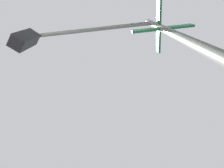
{
  "coord_description": "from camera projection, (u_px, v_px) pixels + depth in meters",
  "views": [
    {
      "loc": [
        -7.09,
        -5.93,
        1.23
      ],
      "look_at": [
        -5.96,
        -6.74,
        4.04
      ],
      "focal_mm": 25.76,
      "sensor_mm": 36.0,
      "label": 1
    }
  ],
  "objects": [
    {
      "name": "traffic_signal_near",
      "position": [
        90.0,
        39.0,
        2.73
      ],
      "size": [
        2.44,
        2.74,
        5.64
      ],
      "color": "#474C47",
      "rests_on": "ground_plane"
    }
  ]
}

